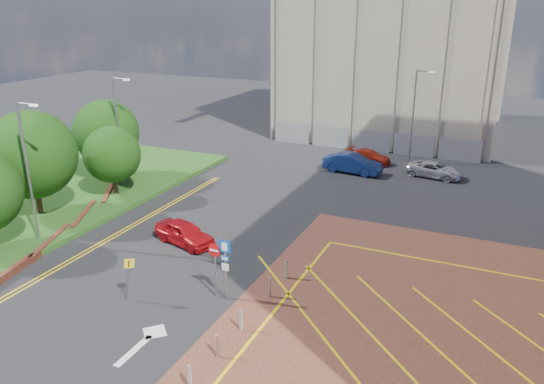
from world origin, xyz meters
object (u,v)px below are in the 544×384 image
Objects in this scene: tree_b at (32,155)px; lamp_left_far at (118,127)px; tree_d at (106,132)px; warning_sign at (128,274)px; lamp_back at (414,113)px; tree_c at (112,155)px; lamp_left_near at (28,167)px; car_red_left at (184,233)px; sign_cluster at (221,261)px; car_blue_back at (353,163)px; car_red_back at (369,156)px; car_silver_back at (435,170)px.

tree_b is 7.10m from lamp_left_far.
warning_sign is (12.99, -14.00, -2.44)m from tree_d.
lamp_left_far is 24.46m from lamp_back.
tree_c is 0.61× the size of lamp_left_near.
tree_d is 1.53× the size of car_red_left.
lamp_left_far is 3.55× the size of warning_sign.
lamp_back is at bearing 45.68° from tree_c.
sign_cluster is 21.80m from car_blue_back.
sign_cluster reaches higher than warning_sign.
warning_sign is 0.57× the size of car_red_back.
lamp_back is 24.50m from car_red_left.
tree_c is 2.18× the size of warning_sign.
lamp_back is (18.50, 16.00, -0.30)m from lamp_left_far.
warning_sign is at bearing -50.01° from lamp_left_far.
lamp_back is at bearing 57.60° from lamp_left_near.
lamp_left_near is 30.80m from lamp_back.
lamp_back is at bearing 40.86° from lamp_left_far.
car_red_left is (-8.76, -22.58, -3.68)m from lamp_back.
car_blue_back is at bearing 42.67° from tree_c.
lamp_left_far is at bearing -139.14° from lamp_back.
warning_sign reaches higher than car_silver_back.
lamp_left_far is 1.00× the size of lamp_back.
lamp_back is at bearing -30.22° from car_blue_back.
lamp_left_near is at bearing 153.71° from car_blue_back.
sign_cluster reaches higher than car_silver_back.
lamp_back reaches higher than car_red_left.
car_silver_back is (5.83, -1.83, 0.04)m from car_red_back.
tree_b is 0.84× the size of lamp_left_near.
tree_c reaches higher than sign_cluster.
tree_c is at bearing 133.94° from car_silver_back.
tree_b is at bearing -82.87° from tree_d.
car_red_left is 0.91× the size of car_silver_back.
tree_b reaches higher than car_silver_back.
lamp_left_far reaches higher than car_blue_back.
tree_b is at bearing 135.75° from lamp_left_near.
tree_b is at bearing 108.06° from car_red_left.
tree_c is 0.81× the size of tree_d.
lamp_back is at bearing -49.14° from car_red_back.
warning_sign is 6.57m from car_red_left.
car_red_back is (-3.24, -1.85, -3.79)m from lamp_back.
car_red_back is (14.34, 16.15, -2.62)m from tree_c.
sign_cluster is at bearing -174.81° from car_blue_back.
lamp_back is 30.12m from warning_sign.
lamp_back is at bearing -5.36° from car_red_left.
tree_c is 16.53m from sign_cluster.
tree_d is (-1.00, 8.00, -0.37)m from tree_b.
lamp_back is at bearing 75.33° from warning_sign.
car_red_back is at bearing 37.18° from tree_d.
car_silver_back is (6.38, 23.34, -1.35)m from sign_cluster.
lamp_left_far is at bearing 71.79° from car_red_left.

